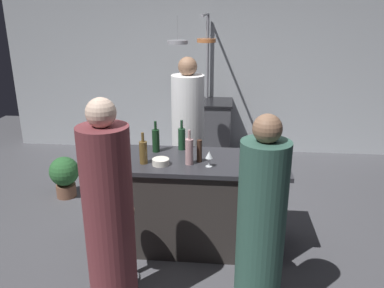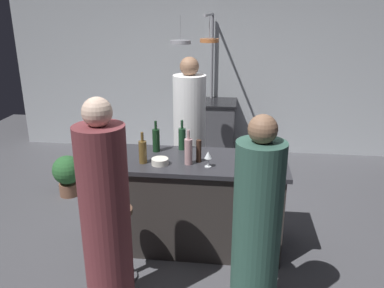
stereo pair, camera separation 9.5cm
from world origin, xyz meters
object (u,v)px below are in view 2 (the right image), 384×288
chef (190,139)px  mixing_bowl_wooden (112,158)px  bar_stool_left (119,241)px  mixing_bowl_blue (248,166)px  bar_stool_right (251,250)px  stove_range (210,129)px  wine_bottle_red (156,140)px  pepper_mill (199,151)px  wine_bottle_green (182,138)px  potted_plant (67,173)px  wine_bottle_amber (143,151)px  wine_bottle_rose (189,151)px  wine_glass_near_right_guest (208,156)px  wine_glass_by_chef (252,147)px  mixing_bowl_ceramic (160,161)px  guest_left (106,220)px  guest_right (256,234)px

chef → mixing_bowl_wooden: chef is taller
bar_stool_left → mixing_bowl_blue: bearing=21.8°
bar_stool_right → chef: bearing=114.9°
stove_range → wine_bottle_red: bearing=-98.9°
pepper_mill → wine_bottle_green: bearing=122.0°
potted_plant → wine_bottle_green: (1.53, -0.61, 0.72)m
wine_bottle_green → wine_bottle_amber: size_ratio=1.03×
wine_bottle_rose → wine_glass_near_right_guest: bearing=-14.0°
wine_bottle_red → wine_glass_by_chef: wine_bottle_red is taller
wine_bottle_red → mixing_bowl_wooden: 0.48m
potted_plant → mixing_bowl_ceramic: bearing=-36.6°
wine_bottle_rose → wine_bottle_green: bearing=106.7°
wine_bottle_red → mixing_bowl_blue: wine_bottle_red is taller
stove_range → wine_bottle_green: size_ratio=2.95×
pepper_mill → chef: bearing=102.3°
guest_left → wine_glass_by_chef: 1.54m
wine_bottle_rose → mixing_bowl_wooden: wine_bottle_rose is taller
guest_left → wine_bottle_amber: guest_left is taller
wine_glass_near_right_guest → mixing_bowl_blue: wine_glass_near_right_guest is taller
guest_left → mixing_bowl_blue: size_ratio=11.60×
guest_left → wine_bottle_rose: guest_left is taller
bar_stool_left → wine_glass_near_right_guest: size_ratio=4.66×
guest_right → potted_plant: 2.93m
stove_range → wine_bottle_amber: bearing=-99.1°
stove_range → guest_left: size_ratio=0.52×
wine_bottle_green → mixing_bowl_wooden: bearing=-145.3°
bar_stool_right → wine_bottle_amber: size_ratio=2.32×
stove_range → wine_glass_by_chef: size_ratio=6.10×
pepper_mill → wine_bottle_green: (-0.20, 0.32, 0.01)m
wine_bottle_red → wine_glass_by_chef: 0.93m
guest_right → wine_glass_near_right_guest: guest_right is taller
guest_left → wine_bottle_rose: 1.03m
chef → wine_bottle_red: (-0.24, -0.70, 0.21)m
mixing_bowl_wooden → mixing_bowl_blue: bearing=-2.4°
wine_bottle_rose → potted_plant: bearing=148.9°
guest_left → guest_right: size_ratio=1.05×
bar_stool_right → stove_range: bearing=100.7°
bar_stool_right → wine_bottle_red: size_ratio=2.20×
guest_left → guest_right: guest_left is taller
guest_right → mixing_bowl_wooden: bearing=147.5°
wine_bottle_red → wine_bottle_amber: size_ratio=1.06×
stove_range → bar_stool_right: (0.58, -3.07, -0.07)m
bar_stool_left → wine_bottle_amber: (0.12, 0.48, 0.64)m
mixing_bowl_blue → bar_stool_left: bearing=-158.2°
stove_range → pepper_mill: 2.56m
mixing_bowl_ceramic → wine_bottle_green: bearing=71.5°
chef → wine_bottle_amber: 1.08m
guest_right → mixing_bowl_ceramic: guest_right is taller
guest_right → stove_range: bearing=99.8°
wine_bottle_red → mixing_bowl_wooden: wine_bottle_red is taller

